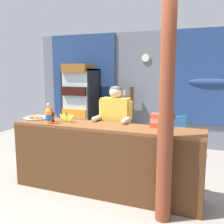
% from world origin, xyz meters
% --- Properties ---
extents(ground_plane, '(8.10, 8.10, 0.00)m').
position_xyz_m(ground_plane, '(0.00, 1.25, 0.00)').
color(ground_plane, gray).
extents(back_wall_curtained, '(5.61, 0.22, 2.63)m').
position_xyz_m(back_wall_curtained, '(-0.02, 3.16, 1.36)').
color(back_wall_curtained, slate).
rests_on(back_wall_curtained, ground).
extents(stall_counter, '(2.72, 0.52, 0.99)m').
position_xyz_m(stall_counter, '(0.15, 0.26, 0.60)').
color(stall_counter, brown).
rests_on(stall_counter, ground).
extents(timber_post, '(0.20, 0.18, 2.51)m').
position_xyz_m(timber_post, '(1.06, -0.03, 1.20)').
color(timber_post, brown).
rests_on(timber_post, ground).
extents(drink_fridge, '(0.72, 0.72, 1.89)m').
position_xyz_m(drink_fridge, '(-1.40, 2.56, 1.04)').
color(drink_fridge, black).
rests_on(drink_fridge, ground).
extents(bottle_shelf_rack, '(0.48, 0.28, 1.38)m').
position_xyz_m(bottle_shelf_rack, '(-0.45, 2.84, 0.71)').
color(bottle_shelf_rack, brown).
rests_on(bottle_shelf_rack, ground).
extents(plastic_lawn_chair, '(0.62, 0.62, 0.86)m').
position_xyz_m(plastic_lawn_chair, '(0.82, 2.31, 0.49)').
color(plastic_lawn_chair, '#3884D6').
rests_on(plastic_lawn_chair, ground).
extents(shopkeeper, '(0.54, 0.42, 1.51)m').
position_xyz_m(shopkeeper, '(0.15, 0.80, 0.96)').
color(shopkeeper, '#28282D').
rests_on(shopkeeper, ground).
extents(soda_bottle_orange_soda, '(0.09, 0.09, 0.30)m').
position_xyz_m(soda_bottle_orange_soda, '(-0.63, 0.17, 1.12)').
color(soda_bottle_orange_soda, orange).
rests_on(soda_bottle_orange_soda, stall_counter).
extents(soda_bottle_cola, '(0.07, 0.07, 0.20)m').
position_xyz_m(soda_bottle_cola, '(-0.67, 0.31, 1.08)').
color(soda_bottle_cola, black).
rests_on(soda_bottle_cola, stall_counter).
extents(snack_box_crackers, '(0.19, 0.15, 0.18)m').
position_xyz_m(snack_box_crackers, '(0.87, 0.53, 1.08)').
color(snack_box_crackers, '#E5422D').
rests_on(snack_box_crackers, stall_counter).
extents(pastry_tray, '(0.39, 0.39, 0.07)m').
position_xyz_m(pastry_tray, '(-1.04, 0.42, 1.01)').
color(pastry_tray, '#BCBCC1').
rests_on(pastry_tray, stall_counter).
extents(banana_bunch, '(0.27, 0.06, 0.16)m').
position_xyz_m(banana_bunch, '(-0.46, 0.38, 1.05)').
color(banana_bunch, '#DBCC42').
rests_on(banana_bunch, stall_counter).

